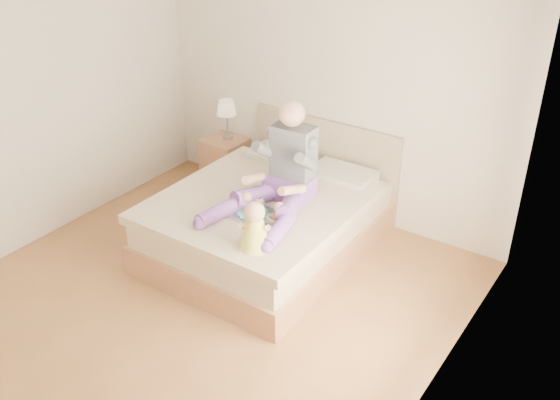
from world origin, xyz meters
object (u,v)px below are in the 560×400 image
Objects in this scene: adult at (281,175)px; baby at (255,229)px; bed at (271,218)px; tray at (261,215)px; nightstand at (225,162)px.

adult reaches higher than baby.
baby reaches higher than bed.
nightstand is at bearing 147.70° from tray.
adult is 2.28× the size of tray.
baby reaches higher than tray.
nightstand is 0.49× the size of adult.
bed is 0.62m from adult.
bed is 4.36× the size of tray.
tray is (1.42, -1.25, 0.36)m from nightstand.
adult is (1.41, -0.92, 0.61)m from nightstand.
adult is 0.77m from baby.
bed is at bearing 92.62° from baby.
baby is (0.23, -0.39, 0.14)m from tray.
bed is 0.60m from tray.
tray is at bearing -64.91° from bed.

